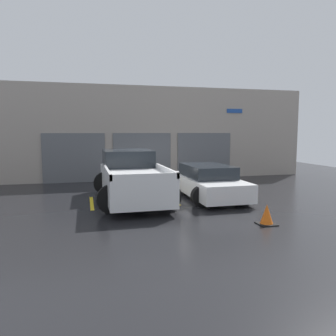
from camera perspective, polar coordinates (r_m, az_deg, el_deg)
name	(u,v)px	position (r m, az deg, el deg)	size (l,w,h in m)	color
ground_plane	(159,189)	(14.12, -1.59, -3.75)	(28.00, 28.00, 0.00)	black
shophouse_building	(145,134)	(17.13, -4.07, 5.93)	(17.79, 0.68, 4.80)	#9E9389
pickup_truck	(131,177)	(11.99, -6.41, -1.54)	(2.64, 5.19, 1.76)	white
sedan_white	(208,182)	(12.48, 6.93, -2.41)	(2.21, 4.32, 1.22)	white
parking_stripe_far_left	(92,203)	(11.74, -13.15, -5.97)	(0.12, 2.20, 0.01)	gold
parking_stripe_left	(171,199)	(12.12, 0.58, -5.41)	(0.12, 2.20, 0.01)	gold
parking_stripe_centre	(242,195)	(13.14, 12.80, -4.65)	(0.12, 2.20, 0.01)	gold
traffic_cone	(267,215)	(9.19, 16.81, -7.88)	(0.47, 0.47, 0.55)	black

